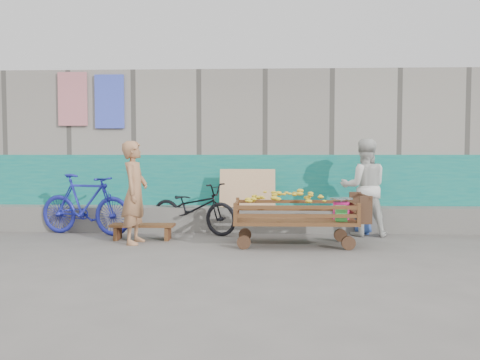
{
  "coord_description": "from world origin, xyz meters",
  "views": [
    {
      "loc": [
        0.48,
        -6.17,
        1.39
      ],
      "look_at": [
        0.2,
        1.2,
        1.0
      ],
      "focal_mm": 35.0,
      "sensor_mm": 36.0,
      "label": 1
    }
  ],
  "objects_px": {
    "woman": "(364,187)",
    "bicycle_blue": "(85,204)",
    "banana_cart": "(292,208)",
    "child": "(363,210)",
    "bicycle_dark": "(193,208)",
    "bench": "(143,228)",
    "vendor_man": "(135,192)"
  },
  "relations": [
    {
      "from": "bench",
      "to": "bicycle_blue",
      "type": "bearing_deg",
      "value": 158.26
    },
    {
      "from": "banana_cart",
      "to": "child",
      "type": "relative_size",
      "value": 2.35
    },
    {
      "from": "woman",
      "to": "bicycle_blue",
      "type": "height_order",
      "value": "woman"
    },
    {
      "from": "banana_cart",
      "to": "bicycle_blue",
      "type": "xyz_separation_m",
      "value": [
        -3.54,
        0.83,
        -0.05
      ]
    },
    {
      "from": "banana_cart",
      "to": "bench",
      "type": "xyz_separation_m",
      "value": [
        -2.42,
        0.38,
        -0.39
      ]
    },
    {
      "from": "banana_cart",
      "to": "bicycle_blue",
      "type": "bearing_deg",
      "value": 166.87
    },
    {
      "from": "bench",
      "to": "vendor_man",
      "type": "bearing_deg",
      "value": -96.79
    },
    {
      "from": "bench",
      "to": "vendor_man",
      "type": "relative_size",
      "value": 0.65
    },
    {
      "from": "woman",
      "to": "bicycle_dark",
      "type": "height_order",
      "value": "woman"
    },
    {
      "from": "banana_cart",
      "to": "woman",
      "type": "bearing_deg",
      "value": 35.48
    },
    {
      "from": "woman",
      "to": "bicycle_dark",
      "type": "xyz_separation_m",
      "value": [
        -2.98,
        0.09,
        -0.38
      ]
    },
    {
      "from": "banana_cart",
      "to": "bicycle_dark",
      "type": "distance_m",
      "value": 1.97
    },
    {
      "from": "bicycle_dark",
      "to": "bicycle_blue",
      "type": "height_order",
      "value": "bicycle_blue"
    },
    {
      "from": "bench",
      "to": "child",
      "type": "distance_m",
      "value": 3.79
    },
    {
      "from": "vendor_man",
      "to": "bicycle_blue",
      "type": "relative_size",
      "value": 0.91
    },
    {
      "from": "bicycle_dark",
      "to": "vendor_man",
      "type": "bearing_deg",
      "value": 165.49
    },
    {
      "from": "woman",
      "to": "child",
      "type": "height_order",
      "value": "woman"
    },
    {
      "from": "vendor_man",
      "to": "bicycle_dark",
      "type": "xyz_separation_m",
      "value": [
        0.79,
        0.97,
        -0.36
      ]
    },
    {
      "from": "woman",
      "to": "bicycle_blue",
      "type": "bearing_deg",
      "value": 4.92
    },
    {
      "from": "bench",
      "to": "child",
      "type": "xyz_separation_m",
      "value": [
        3.73,
        0.65,
        0.24
      ]
    },
    {
      "from": "bicycle_blue",
      "to": "bench",
      "type": "bearing_deg",
      "value": -97.52
    },
    {
      "from": "woman",
      "to": "bicycle_dark",
      "type": "bearing_deg",
      "value": 1.85
    },
    {
      "from": "bench",
      "to": "woman",
      "type": "distance_m",
      "value": 3.83
    },
    {
      "from": "banana_cart",
      "to": "bench",
      "type": "distance_m",
      "value": 2.48
    },
    {
      "from": "vendor_man",
      "to": "bicycle_blue",
      "type": "height_order",
      "value": "vendor_man"
    },
    {
      "from": "banana_cart",
      "to": "vendor_man",
      "type": "height_order",
      "value": "vendor_man"
    },
    {
      "from": "banana_cart",
      "to": "vendor_man",
      "type": "bearing_deg",
      "value": 178.66
    },
    {
      "from": "vendor_man",
      "to": "bicycle_dark",
      "type": "distance_m",
      "value": 1.3
    },
    {
      "from": "banana_cart",
      "to": "woman",
      "type": "height_order",
      "value": "woman"
    },
    {
      "from": "woman",
      "to": "bicycle_dark",
      "type": "distance_m",
      "value": 3.01
    },
    {
      "from": "bench",
      "to": "bicycle_blue",
      "type": "height_order",
      "value": "bicycle_blue"
    },
    {
      "from": "woman",
      "to": "child",
      "type": "bearing_deg",
      "value": -86.33
    }
  ]
}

